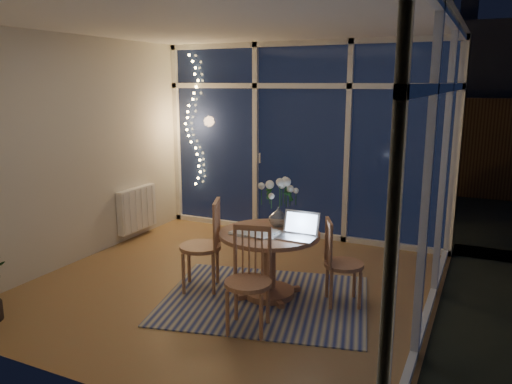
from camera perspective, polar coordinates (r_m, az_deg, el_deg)
floor at (r=5.31m, az=-2.70°, el=-10.53°), size 4.00×4.00×0.00m
ceiling at (r=4.92m, az=-3.02°, el=18.57°), size 4.00×4.00×0.00m
wall_back at (r=6.77m, az=5.22°, el=5.82°), size 4.00×0.04×2.60m
wall_front at (r=3.36m, az=-19.17°, el=-1.52°), size 4.00×0.04×2.60m
wall_left at (r=6.15m, az=-19.55°, el=4.50°), size 0.04×4.00×2.60m
wall_right at (r=4.39m, az=20.83°, el=1.49°), size 0.04×4.00×2.60m
window_wall_back at (r=6.73m, az=5.10°, el=5.78°), size 4.00×0.10×2.60m
window_wall_right at (r=4.39m, az=20.31°, el=1.54°), size 0.10×4.00×2.60m
radiator at (r=6.93m, az=-13.45°, el=-1.88°), size 0.10×0.70×0.58m
fairy_lights at (r=7.37m, az=-7.31°, el=8.06°), size 0.24×0.10×1.85m
garden_patio at (r=9.72m, az=14.00°, el=-0.63°), size 12.00×6.00×0.10m
garden_fence at (r=10.15m, az=12.08°, el=5.51°), size 11.00×0.08×1.80m
neighbour_roof at (r=12.97m, az=16.86°, el=12.45°), size 7.00×3.00×2.20m
garden_shrubs at (r=8.47m, az=3.32°, el=1.36°), size 0.90×0.90×0.90m
rug at (r=4.96m, az=1.04°, el=-12.19°), size 2.24×1.95×0.01m
dining_table at (r=4.92m, az=1.55°, el=-8.30°), size 1.17×1.17×0.66m
chair_left at (r=5.07m, az=-6.39°, el=-6.01°), size 0.57×0.57×0.95m
chair_right at (r=4.79m, az=10.02°, el=-7.92°), size 0.52×0.52×0.84m
chair_front at (r=4.23m, az=-0.92°, el=-10.08°), size 0.50×0.50×0.90m
laptop at (r=4.59m, az=4.67°, el=-3.83°), size 0.35×0.30×0.25m
flower_vase at (r=4.98m, az=2.59°, el=-2.75°), size 0.24×0.24×0.21m
bowl at (r=4.83m, az=6.16°, el=-4.36°), size 0.18×0.18×0.04m
newspapers at (r=4.79m, az=0.16°, el=-4.58°), size 0.41×0.32×0.02m
phone at (r=4.75m, az=1.63°, el=-4.76°), size 0.11×0.06×0.01m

